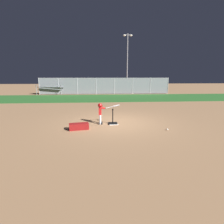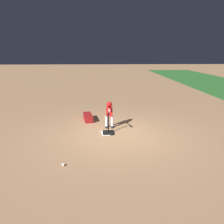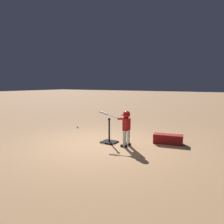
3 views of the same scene
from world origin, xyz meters
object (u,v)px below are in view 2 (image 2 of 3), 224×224
batter_child (109,112)px  equipment_bag (88,117)px  batting_tee (108,131)px  baseball (63,165)px

batter_child → equipment_bag: 1.40m
equipment_bag → batter_child: bearing=31.0°
batting_tee → baseball: batting_tee is taller
baseball → batter_child: bearing=155.9°
batting_tee → equipment_bag: (-1.55, -0.82, 0.04)m
batting_tee → equipment_bag: bearing=-152.2°
batting_tee → baseball: bearing=-28.1°
batting_tee → equipment_bag: 1.75m
batting_tee → batter_child: 0.78m
batter_child → baseball: batter_child is taller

